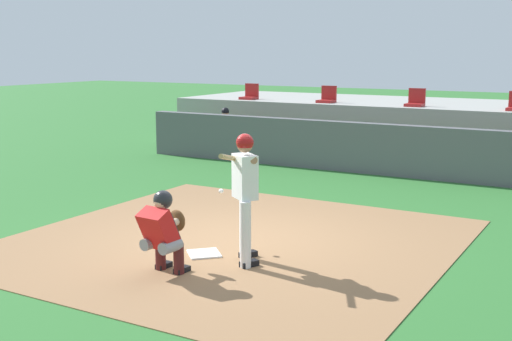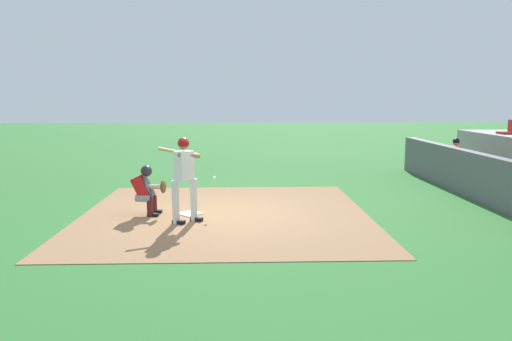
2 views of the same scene
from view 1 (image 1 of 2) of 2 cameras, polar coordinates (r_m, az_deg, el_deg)
ground_plane at (r=10.24m, az=-1.96°, el=-6.12°), size 80.00×80.00×0.00m
dirt_infield at (r=10.24m, az=-1.96°, el=-6.09°), size 6.40×6.40×0.01m
home_plate at (r=9.60m, az=-4.50°, el=-7.15°), size 0.62×0.62×0.02m
batter_at_plate at (r=8.97m, az=-0.97°, el=-1.67°), size 0.52×0.91×1.80m
catcher_crouched at (r=8.71m, az=-7.96°, el=-5.02°), size 0.50×1.87×1.13m
dugout_wall at (r=15.89m, az=10.48°, el=1.84°), size 13.00×0.30×1.20m
dugout_bench at (r=16.88m, az=11.58°, el=1.00°), size 11.80×0.44×0.45m
dugout_player_0 at (r=18.78m, az=-2.85°, el=3.51°), size 0.49×0.70×1.30m
stands_platform at (r=20.05m, az=14.71°, el=3.69°), size 15.00×4.40×1.40m
stadium_seat_0 at (r=20.59m, az=-0.52°, el=6.53°), size 0.46×0.46×0.48m
stadium_seat_1 at (r=19.40m, az=6.16°, el=6.24°), size 0.46×0.46×0.48m
stadium_seat_2 at (r=18.51m, az=13.57°, el=5.82°), size 0.46×0.46×0.48m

